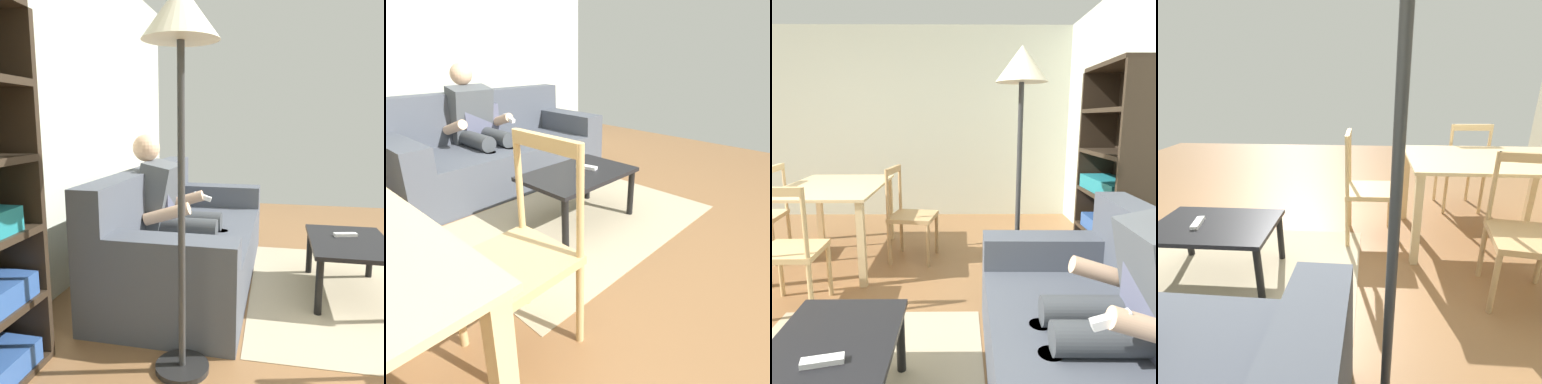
% 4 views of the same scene
% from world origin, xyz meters
% --- Properties ---
extents(ground_plane, '(8.06, 8.06, 0.00)m').
position_xyz_m(ground_plane, '(0.00, 0.00, 0.00)').
color(ground_plane, brown).
extents(wall_side, '(0.12, 5.62, 2.62)m').
position_xyz_m(wall_side, '(-3.03, 0.00, 1.31)').
color(wall_side, beige).
rests_on(wall_side, ground_plane).
extents(couch, '(2.16, 1.00, 0.90)m').
position_xyz_m(couch, '(0.87, 1.92, 0.32)').
color(couch, '#474C56').
rests_on(couch, ground_plane).
extents(person_lounging, '(0.60, 0.88, 1.17)m').
position_xyz_m(person_lounging, '(0.76, 1.98, 0.60)').
color(person_lounging, '#4C5156').
rests_on(person_lounging, ground_plane).
extents(coffee_table, '(0.84, 0.56, 0.41)m').
position_xyz_m(coffee_table, '(0.80, 0.66, 0.35)').
color(coffee_table, black).
rests_on(coffee_table, ground_plane).
extents(tv_remote, '(0.09, 0.18, 0.02)m').
position_xyz_m(tv_remote, '(0.91, 0.67, 0.43)').
color(tv_remote, white).
rests_on(tv_remote, coffee_table).
extents(bookshelf, '(0.92, 0.36, 1.83)m').
position_xyz_m(bookshelf, '(-0.81, 2.57, 0.76)').
color(bookshelf, '#2D2319').
rests_on(bookshelf, ground_plane).
extents(dining_table, '(1.33, 0.91, 0.76)m').
position_xyz_m(dining_table, '(-1.24, 0.01, 0.65)').
color(dining_table, '#D1B27F').
rests_on(dining_table, ground_plane).
extents(dining_chair_near_wall, '(0.48, 0.48, 0.93)m').
position_xyz_m(dining_chair_near_wall, '(-1.25, 0.73, 0.45)').
color(dining_chair_near_wall, tan).
rests_on(dining_chair_near_wall, ground_plane).
extents(dining_chair_facing_couch, '(0.43, 0.43, 0.95)m').
position_xyz_m(dining_chair_facing_couch, '(-0.25, 0.01, 0.46)').
color(dining_chair_facing_couch, tan).
rests_on(dining_chair_facing_couch, ground_plane).
extents(floor_lamp, '(0.36, 0.36, 1.87)m').
position_xyz_m(floor_lamp, '(-0.35, 1.65, 1.58)').
color(floor_lamp, black).
rests_on(floor_lamp, ground_plane).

